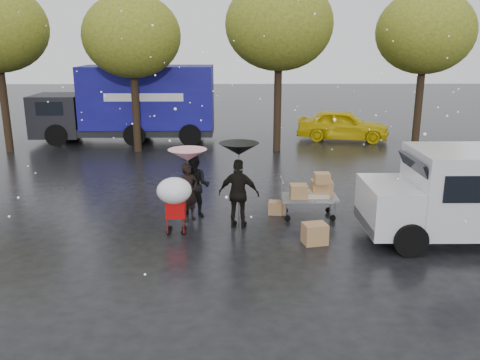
{
  "coord_description": "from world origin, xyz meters",
  "views": [
    {
      "loc": [
        0.63,
        -11.52,
        4.63
      ],
      "look_at": [
        0.79,
        1.0,
        1.17
      ],
      "focal_mm": 38.0,
      "sensor_mm": 36.0,
      "label": 1
    }
  ],
  "objects_px": {
    "person_pink": "(189,192)",
    "shopping_cart": "(174,194)",
    "blue_truck": "(131,104)",
    "white_van": "(476,193)",
    "yellow_taxi": "(343,125)",
    "person_black": "(239,194)",
    "vendor_cart": "(312,191)"
  },
  "relations": [
    {
      "from": "vendor_cart",
      "to": "person_pink",
      "type": "bearing_deg",
      "value": -177.13
    },
    {
      "from": "blue_truck",
      "to": "yellow_taxi",
      "type": "height_order",
      "value": "blue_truck"
    },
    {
      "from": "person_black",
      "to": "vendor_cart",
      "type": "bearing_deg",
      "value": -147.65
    },
    {
      "from": "shopping_cart",
      "to": "white_van",
      "type": "xyz_separation_m",
      "value": [
        7.13,
        -0.36,
        0.1
      ]
    },
    {
      "from": "blue_truck",
      "to": "white_van",
      "type": "bearing_deg",
      "value": -49.84
    },
    {
      "from": "person_pink",
      "to": "vendor_cart",
      "type": "bearing_deg",
      "value": -38.55
    },
    {
      "from": "person_pink",
      "to": "yellow_taxi",
      "type": "xyz_separation_m",
      "value": [
        6.41,
        11.14,
        -0.04
      ]
    },
    {
      "from": "yellow_taxi",
      "to": "person_pink",
      "type": "bearing_deg",
      "value": 163.03
    },
    {
      "from": "shopping_cart",
      "to": "blue_truck",
      "type": "bearing_deg",
      "value": 105.57
    },
    {
      "from": "vendor_cart",
      "to": "white_van",
      "type": "xyz_separation_m",
      "value": [
        3.6,
        -1.64,
        0.43
      ]
    },
    {
      "from": "person_pink",
      "to": "blue_truck",
      "type": "xyz_separation_m",
      "value": [
        -3.6,
        10.97,
        0.99
      ]
    },
    {
      "from": "yellow_taxi",
      "to": "person_black",
      "type": "bearing_deg",
      "value": 169.44
    },
    {
      "from": "white_van",
      "to": "yellow_taxi",
      "type": "height_order",
      "value": "white_van"
    },
    {
      "from": "person_black",
      "to": "person_pink",
      "type": "bearing_deg",
      "value": -11.32
    },
    {
      "from": "blue_truck",
      "to": "shopping_cart",
      "type": "bearing_deg",
      "value": -74.43
    },
    {
      "from": "vendor_cart",
      "to": "white_van",
      "type": "bearing_deg",
      "value": -24.43
    },
    {
      "from": "white_van",
      "to": "yellow_taxi",
      "type": "bearing_deg",
      "value": 92.2
    },
    {
      "from": "vendor_cart",
      "to": "blue_truck",
      "type": "bearing_deg",
      "value": 122.55
    },
    {
      "from": "person_pink",
      "to": "shopping_cart",
      "type": "xyz_separation_m",
      "value": [
        -0.24,
        -1.11,
        0.29
      ]
    },
    {
      "from": "vendor_cart",
      "to": "blue_truck",
      "type": "distance_m",
      "value": 12.86
    },
    {
      "from": "person_black",
      "to": "vendor_cart",
      "type": "xyz_separation_m",
      "value": [
        1.97,
        0.73,
        -0.16
      ]
    },
    {
      "from": "shopping_cart",
      "to": "blue_truck",
      "type": "xyz_separation_m",
      "value": [
        -3.37,
        12.08,
        0.69
      ]
    },
    {
      "from": "yellow_taxi",
      "to": "shopping_cart",
      "type": "bearing_deg",
      "value": 164.45
    },
    {
      "from": "vendor_cart",
      "to": "blue_truck",
      "type": "height_order",
      "value": "blue_truck"
    },
    {
      "from": "person_pink",
      "to": "blue_truck",
      "type": "relative_size",
      "value": 0.19
    },
    {
      "from": "shopping_cart",
      "to": "white_van",
      "type": "bearing_deg",
      "value": -2.93
    },
    {
      "from": "blue_truck",
      "to": "yellow_taxi",
      "type": "distance_m",
      "value": 10.07
    },
    {
      "from": "person_black",
      "to": "yellow_taxi",
      "type": "bearing_deg",
      "value": -101.51
    },
    {
      "from": "vendor_cart",
      "to": "yellow_taxi",
      "type": "bearing_deg",
      "value": 74.15
    },
    {
      "from": "person_pink",
      "to": "shopping_cart",
      "type": "distance_m",
      "value": 1.17
    },
    {
      "from": "person_pink",
      "to": "person_black",
      "type": "relative_size",
      "value": 0.87
    },
    {
      "from": "person_pink",
      "to": "white_van",
      "type": "xyz_separation_m",
      "value": [
        6.89,
        -1.47,
        0.39
      ]
    }
  ]
}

